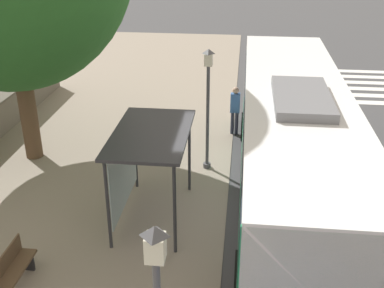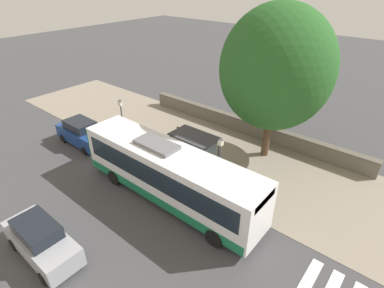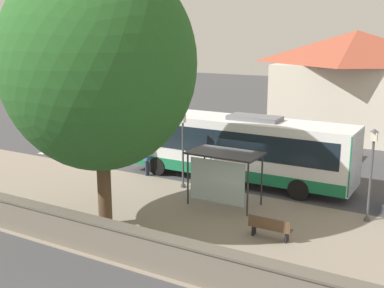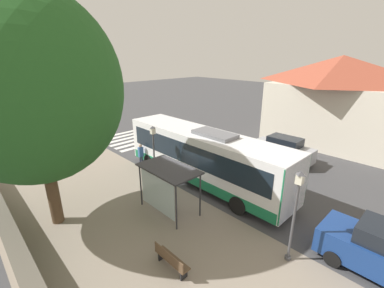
% 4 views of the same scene
% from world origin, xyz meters
% --- Properties ---
extents(ground_plane, '(120.00, 120.00, 0.00)m').
position_xyz_m(ground_plane, '(0.00, 0.00, 0.00)').
color(ground_plane, '#424244').
rests_on(ground_plane, ground).
extents(sidewalk_plaza, '(9.00, 44.00, 0.02)m').
position_xyz_m(sidewalk_plaza, '(-4.50, 0.00, 0.01)').
color(sidewalk_plaza, gray).
rests_on(sidewalk_plaza, ground).
extents(crosswalk_stripes, '(9.00, 5.25, 0.01)m').
position_xyz_m(crosswalk_stripes, '(5.00, 11.72, 0.00)').
color(crosswalk_stripes, silver).
rests_on(crosswalk_stripes, ground).
extents(bus, '(2.72, 11.94, 3.54)m').
position_xyz_m(bus, '(1.64, 0.74, 1.84)').
color(bus, white).
rests_on(bus, ground).
extents(bus_shelter, '(1.86, 3.22, 2.45)m').
position_xyz_m(bus_shelter, '(-2.08, -0.26, 2.06)').
color(bus_shelter, '#2D2D33').
rests_on(bus_shelter, ground).
extents(pedestrian, '(0.34, 0.24, 1.81)m').
position_xyz_m(pedestrian, '(0.03, 5.38, 1.07)').
color(pedestrian, '#2D3347').
rests_on(pedestrian, ground).
extents(bench, '(0.40, 1.65, 0.88)m').
position_xyz_m(bench, '(-4.39, -3.39, 0.48)').
color(bench, brown).
rests_on(bench, ground).
extents(street_lamp_far, '(0.28, 0.28, 3.83)m').
position_xyz_m(street_lamp_far, '(-0.74, 2.63, 2.28)').
color(street_lamp_far, '#4C4C51').
rests_on(street_lamp_far, ground).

